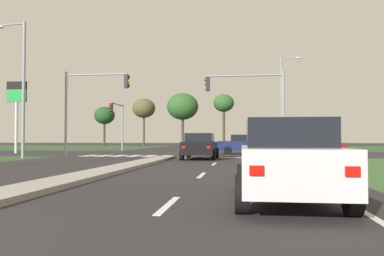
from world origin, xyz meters
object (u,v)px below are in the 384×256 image
traffic_signal_near_left (88,98)px  treeline_fourth (224,104)px  car_navy_near (245,144)px  treeline_second (144,108)px  fuel_price_totem (17,101)px  traffic_signal_near_right (254,98)px  traffic_signal_far_left (118,118)px  treeline_third (183,107)px  treeline_near (104,116)px  car_silver_fourth (286,160)px  street_lamp_second (21,82)px  street_lamp_third (283,99)px  car_maroon_third (315,145)px  car_black_second (200,146)px

traffic_signal_near_left → treeline_fourth: treeline_fourth is taller
car_navy_near → treeline_second: size_ratio=0.54×
fuel_price_totem → treeline_fourth: treeline_fourth is taller
traffic_signal_near_right → car_navy_near: bearing=95.0°
traffic_signal_far_left → traffic_signal_near_left: traffic_signal_near_left is taller
traffic_signal_far_left → treeline_third: size_ratio=0.54×
treeline_second → treeline_third: size_ratio=0.91×
treeline_fourth → car_navy_near: bearing=-84.6°
fuel_price_totem → traffic_signal_far_left: bearing=41.0°
traffic_signal_far_left → treeline_fourth: treeline_fourth is taller
treeline_near → treeline_fourth: size_ratio=0.78×
traffic_signal_near_left → treeline_near: bearing=108.6°
fuel_price_totem → treeline_second: size_ratio=0.75×
traffic_signal_far_left → car_silver_fourth: bearing=-66.2°
traffic_signal_far_left → treeline_near: (-12.13, 29.27, 2.06)m
street_lamp_second → treeline_second: (-3.11, 43.48, 1.76)m
traffic_signal_near_right → treeline_second: (-17.93, 40.37, 2.67)m
car_silver_fourth → fuel_price_totem: fuel_price_totem is taller
street_lamp_second → treeline_fourth: 45.91m
street_lamp_third → treeline_fourth: (-7.38, 26.45, 2.00)m
fuel_price_totem → treeline_near: (-4.94, 35.51, 0.88)m
traffic_signal_near_right → treeline_near: (-25.39, 41.01, 1.48)m
car_silver_fourth → treeline_second: size_ratio=0.51×
car_maroon_third → treeline_third: (-15.81, 36.02, 6.18)m
car_silver_fourth → street_lamp_second: 21.79m
car_navy_near → street_lamp_second: size_ratio=0.52×
traffic_signal_near_right → street_lamp_second: (-14.82, -3.11, 0.90)m
traffic_signal_far_left → traffic_signal_near_right: 17.72m
traffic_signal_near_right → street_lamp_second: 15.17m
treeline_near → treeline_second: size_ratio=0.84×
car_maroon_third → fuel_price_totem: (-25.21, 0.90, 3.86)m
car_silver_fourth → street_lamp_third: 33.95m
car_navy_near → treeline_second: (-17.40, 34.27, 5.86)m
fuel_price_totem → treeline_fourth: bearing=65.3°
treeline_third → street_lamp_third: bearing=-60.5°
car_black_second → traffic_signal_near_right: traffic_signal_near_right is taller
car_maroon_third → traffic_signal_far_left: traffic_signal_far_left is taller
street_lamp_third → fuel_price_totem: 25.74m
treeline_near → treeline_second: bearing=-4.9°
car_black_second → traffic_signal_near_right: (3.35, 2.45, 3.20)m
car_navy_near → fuel_price_totem: fuel_price_totem is taller
treeline_second → car_silver_fourth: bearing=-73.0°
car_black_second → traffic_signal_far_left: (-9.91, 14.19, 2.62)m
car_navy_near → car_maroon_third: 5.51m
car_silver_fourth → treeline_second: 61.83m
car_navy_near → treeline_near: 43.10m
car_silver_fourth → car_black_second: bearing=102.0°
car_silver_fourth → traffic_signal_far_left: (-13.31, 30.23, 2.62)m
fuel_price_totem → traffic_signal_near_left: bearing=-31.9°
street_lamp_third → fuel_price_totem: size_ratio=1.55×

